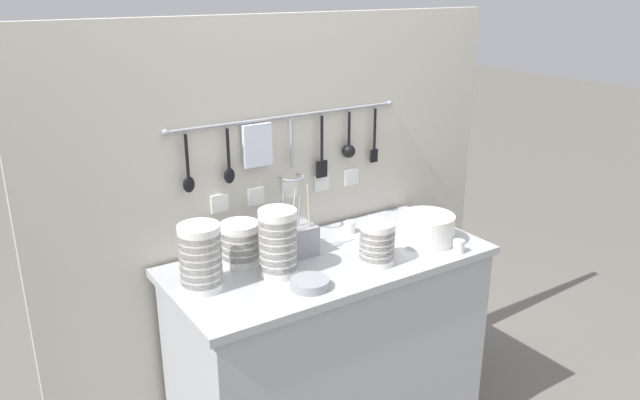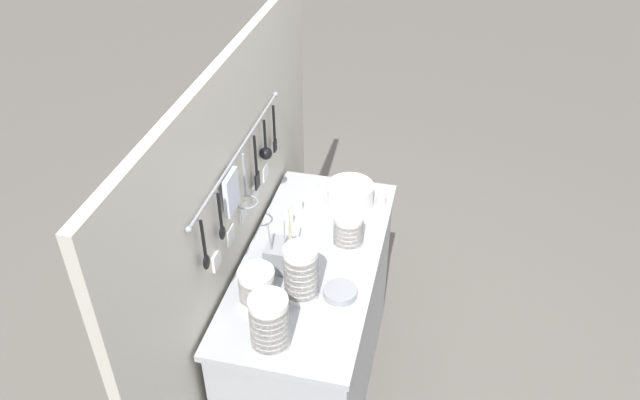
{
  "view_description": "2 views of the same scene",
  "coord_description": "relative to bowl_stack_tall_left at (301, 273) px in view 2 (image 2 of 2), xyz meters",
  "views": [
    {
      "loc": [
        -1.2,
        -1.77,
        1.87
      ],
      "look_at": [
        -0.07,
        -0.03,
        1.14
      ],
      "focal_mm": 35.0,
      "sensor_mm": 36.0,
      "label": 1
    },
    {
      "loc": [
        -1.93,
        -0.49,
        2.65
      ],
      "look_at": [
        0.06,
        -0.02,
        1.15
      ],
      "focal_mm": 35.0,
      "sensor_mm": 36.0,
      "label": 2
    }
  ],
  "objects": [
    {
      "name": "back_wall",
      "position": [
        0.23,
        0.33,
        -0.13
      ],
      "size": [
        2.03,
        0.11,
        1.76
      ],
      "color": "beige",
      "rests_on": "ground"
    },
    {
      "name": "cup_edge_near",
      "position": [
        0.67,
        -0.21,
        -0.1
      ],
      "size": [
        0.04,
        0.04,
        0.05
      ],
      "color": "white",
      "rests_on": "counter"
    },
    {
      "name": "bowl_stack_tall_left",
      "position": [
        0.0,
        0.0,
        0.0
      ],
      "size": [
        0.13,
        0.13,
        0.24
      ],
      "color": "white",
      "rests_on": "counter"
    },
    {
      "name": "plate_stack",
      "position": [
        0.63,
        -0.07,
        -0.06
      ],
      "size": [
        0.22,
        0.22,
        0.11
      ],
      "color": "white",
      "rests_on": "counter"
    },
    {
      "name": "bowl_stack_wide_centre",
      "position": [
        -0.27,
        0.05,
        -0.01
      ],
      "size": [
        0.14,
        0.14,
        0.23
      ],
      "color": "white",
      "rests_on": "counter"
    },
    {
      "name": "ground_plane",
      "position": [
        0.23,
        0.02,
        -1.01
      ],
      "size": [
        20.0,
        20.0,
        0.0
      ],
      "primitive_type": "plane",
      "color": "#666059"
    },
    {
      "name": "cup_back_right",
      "position": [
        0.73,
        0.08,
        -0.1
      ],
      "size": [
        0.04,
        0.04,
        0.05
      ],
      "color": "white",
      "rests_on": "counter"
    },
    {
      "name": "counter",
      "position": [
        0.23,
        0.02,
        -0.56
      ],
      "size": [
        1.23,
        0.56,
        0.89
      ],
      "color": "#ADAFB5",
      "rests_on": "ground"
    },
    {
      "name": "cutlery_caddy",
      "position": [
        0.15,
        0.12,
        -0.06
      ],
      "size": [
        0.13,
        0.13,
        0.28
      ],
      "color": "#93969E",
      "rests_on": "counter"
    },
    {
      "name": "bowl_stack_back_corner",
      "position": [
        -0.07,
        0.16,
        -0.04
      ],
      "size": [
        0.14,
        0.14,
        0.16
      ],
      "color": "white",
      "rests_on": "counter"
    },
    {
      "name": "steel_mixing_bowl",
      "position": [
        0.04,
        -0.15,
        -0.11
      ],
      "size": [
        0.13,
        0.13,
        0.03
      ],
      "color": "#93969E",
      "rests_on": "counter"
    },
    {
      "name": "bowl_stack_short_front",
      "position": [
        0.35,
        -0.12,
        -0.04
      ],
      "size": [
        0.13,
        0.13,
        0.16
      ],
      "color": "white",
      "rests_on": "counter"
    },
    {
      "name": "cup_mid_row",
      "position": [
        0.54,
        0.16,
        -0.1
      ],
      "size": [
        0.04,
        0.04,
        0.05
      ],
      "color": "white",
      "rests_on": "counter"
    },
    {
      "name": "cup_edge_far",
      "position": [
        0.44,
        0.17,
        -0.1
      ],
      "size": [
        0.04,
        0.04,
        0.05
      ],
      "color": "white",
      "rests_on": "counter"
    }
  ]
}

